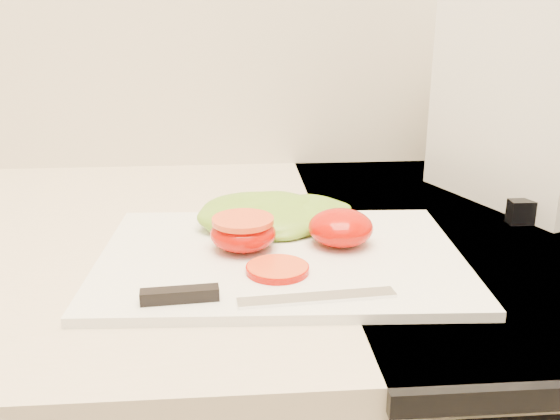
{
  "coord_description": "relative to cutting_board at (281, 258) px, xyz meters",
  "views": [
    {
      "loc": [
        0.06,
        0.97,
        1.2
      ],
      "look_at": [
        0.11,
        1.59,
        0.99
      ],
      "focal_mm": 40.0,
      "sensor_mm": 36.0,
      "label": 1
    }
  ],
  "objects": [
    {
      "name": "tomato_half_dome",
      "position": [
        0.07,
        0.02,
        0.02
      ],
      "size": [
        0.07,
        0.07,
        0.04
      ],
      "primitive_type": "ellipsoid",
      "color": "#CA1100",
      "rests_on": "cutting_board"
    },
    {
      "name": "appliance",
      "position": [
        0.38,
        0.21,
        0.15
      ],
      "size": [
        0.28,
        0.3,
        0.3
      ],
      "primitive_type": "cube",
      "rotation": [
        0.0,
        0.0,
        0.36
      ],
      "color": "white",
      "rests_on": "counter"
    },
    {
      "name": "knife",
      "position": [
        -0.05,
        -0.11,
        0.01
      ],
      "size": [
        0.23,
        0.03,
        0.01
      ],
      "rotation": [
        0.0,
        0.0,
        0.09
      ],
      "color": "silver",
      "rests_on": "cutting_board"
    },
    {
      "name": "lettuce_leaf_0",
      "position": [
        -0.01,
        0.08,
        0.02
      ],
      "size": [
        0.16,
        0.11,
        0.03
      ],
      "primitive_type": "ellipsoid",
      "rotation": [
        0.0,
        0.0,
        0.03
      ],
      "color": "#79AC2D",
      "rests_on": "cutting_board"
    },
    {
      "name": "cutting_board",
      "position": [
        0.0,
        0.0,
        0.0
      ],
      "size": [
        0.39,
        0.29,
        0.01
      ],
      "primitive_type": "cube",
      "rotation": [
        0.0,
        0.0,
        -0.05
      ],
      "color": "white",
      "rests_on": "counter"
    },
    {
      "name": "tomato_slice_0",
      "position": [
        -0.01,
        -0.05,
        0.01
      ],
      "size": [
        0.06,
        0.06,
        0.01
      ],
      "primitive_type": "cylinder",
      "color": "#FC5F21",
      "rests_on": "cutting_board"
    },
    {
      "name": "tomato_half_cut",
      "position": [
        -0.04,
        0.02,
        0.02
      ],
      "size": [
        0.07,
        0.07,
        0.04
      ],
      "color": "#CA1100",
      "rests_on": "cutting_board"
    },
    {
      "name": "lettuce_leaf_1",
      "position": [
        0.04,
        0.08,
        0.02
      ],
      "size": [
        0.14,
        0.11,
        0.03
      ],
      "primitive_type": "ellipsoid",
      "rotation": [
        0.0,
        0.0,
        0.2
      ],
      "color": "#79AC2D",
      "rests_on": "cutting_board"
    }
  ]
}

